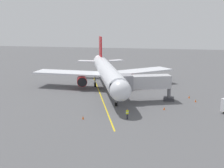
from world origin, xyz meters
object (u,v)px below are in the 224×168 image
object	(u,v)px
safety_cone_wing_port	(83,118)
baggage_cart_portside	(166,77)
safety_cone_nose_left	(164,108)
safety_cone_wing_starboard	(189,97)
ground_crew_marshaller	(127,114)
airplane	(107,72)
safety_cone_nose_right	(196,101)
jet_bridge	(142,83)

from	to	relation	value
safety_cone_wing_port	baggage_cart_portside	bearing A→B (deg)	-108.77
safety_cone_nose_left	safety_cone_wing_starboard	world-z (taller)	same
ground_crew_marshaller	safety_cone_wing_port	distance (m)	7.08
airplane	safety_cone_wing_port	xyz separation A→B (m)	(-1.02, 21.08, -3.73)
ground_crew_marshaller	safety_cone_nose_right	distance (m)	17.03
baggage_cart_portside	ground_crew_marshaller	bearing A→B (deg)	81.30
airplane	jet_bridge	xyz separation A→B (m)	(-8.93, 8.73, -0.24)
jet_bridge	safety_cone_nose_left	world-z (taller)	jet_bridge
jet_bridge	ground_crew_marshaller	xyz separation A→B (m)	(1.02, 10.87, -2.88)
jet_bridge	baggage_cart_portside	xyz separation A→B (m)	(-4.21, -23.34, -3.11)
ground_crew_marshaller	safety_cone_nose_right	world-z (taller)	ground_crew_marshaller
safety_cone_wing_starboard	safety_cone_nose_left	bearing A→B (deg)	62.24
safety_cone_nose_left	safety_cone_wing_starboard	distance (m)	10.25
safety_cone_nose_right	jet_bridge	bearing A→B (deg)	9.30
airplane	safety_cone_nose_right	xyz separation A→B (m)	(-19.38, 7.02, -3.73)
ground_crew_marshaller	safety_cone_nose_right	xyz separation A→B (m)	(-11.46, -12.58, -0.61)
airplane	safety_cone_nose_left	size ratio (longest dim) A/B	70.80
ground_crew_marshaller	safety_cone_wing_starboard	size ratio (longest dim) A/B	3.11
airplane	safety_cone_nose_left	world-z (taller)	airplane
safety_cone_nose_right	safety_cone_wing_port	bearing A→B (deg)	37.43
jet_bridge	safety_cone_wing_starboard	xyz separation A→B (m)	(-9.37, -4.46, -3.49)
safety_cone_wing_starboard	ground_crew_marshaller	bearing A→B (deg)	55.85
airplane	ground_crew_marshaller	distance (m)	21.37
safety_cone_nose_right	safety_cone_wing_starboard	distance (m)	2.95
baggage_cart_portside	safety_cone_wing_starboard	world-z (taller)	baggage_cart_portside
airplane	jet_bridge	distance (m)	12.50
safety_cone_wing_starboard	jet_bridge	bearing A→B (deg)	25.44
jet_bridge	baggage_cart_portside	world-z (taller)	jet_bridge
safety_cone_nose_left	airplane	bearing A→B (deg)	-44.60
jet_bridge	airplane	bearing A→B (deg)	-44.35
airplane	safety_cone_nose_left	bearing A→B (deg)	135.40
jet_bridge	safety_cone_nose_left	bearing A→B (deg)	134.91
safety_cone_nose_right	safety_cone_wing_starboard	size ratio (longest dim) A/B	1.00
baggage_cart_portside	safety_cone_wing_port	world-z (taller)	baggage_cart_portside
safety_cone_nose_left	safety_cone_wing_port	distance (m)	14.71
safety_cone_wing_starboard	safety_cone_nose_right	bearing A→B (deg)	111.22
safety_cone_nose_left	safety_cone_wing_port	size ratio (longest dim) A/B	1.00
jet_bridge	ground_crew_marshaller	bearing A→B (deg)	84.62
jet_bridge	safety_cone_nose_left	distance (m)	7.39
airplane	jet_bridge	size ratio (longest dim) A/B	3.44
airplane	safety_cone_wing_starboard	distance (m)	19.17
baggage_cart_portside	safety_cone_nose_right	world-z (taller)	baggage_cart_portside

